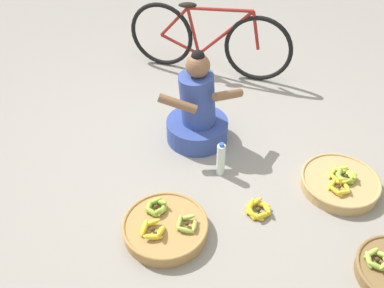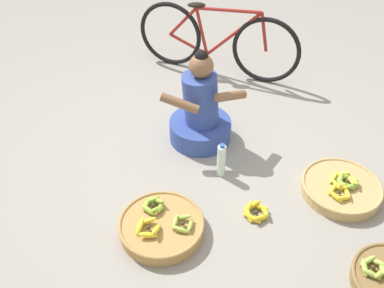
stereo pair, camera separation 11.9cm
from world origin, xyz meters
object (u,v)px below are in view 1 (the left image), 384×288
water_bottle (221,159)px  banana_basket_near_vendor (165,227)px  vendor_woman_front (198,113)px  loose_bananas_back_left (257,209)px  bicycle_leaning (208,40)px  banana_basket_mid_right (340,182)px

water_bottle → banana_basket_near_vendor: bearing=-123.9°
vendor_woman_front → loose_bananas_back_left: size_ratio=4.02×
loose_bananas_back_left → water_bottle: water_bottle is taller
bicycle_leaning → water_bottle: size_ratio=5.47×
banana_basket_mid_right → bicycle_leaning: bearing=119.3°
banana_basket_near_vendor → loose_bananas_back_left: 0.67m
bicycle_leaning → vendor_woman_front: bearing=-95.4°
bicycle_leaning → banana_basket_near_vendor: (-0.32, -2.14, -0.30)m
banana_basket_mid_right → water_bottle: size_ratio=1.95×
bicycle_leaning → water_bottle: (0.07, -1.56, -0.22)m
vendor_woman_front → bicycle_leaning: (0.11, 1.13, 0.09)m
loose_bananas_back_left → water_bottle: bearing=121.5°
water_bottle → banana_basket_mid_right: bearing=-9.8°
vendor_woman_front → loose_bananas_back_left: bearing=-62.9°
banana_basket_near_vendor → banana_basket_mid_right: (1.28, 0.43, -0.00)m
bicycle_leaning → banana_basket_near_vendor: 2.19m
water_bottle → loose_bananas_back_left: bearing=-58.5°
vendor_woman_front → banana_basket_mid_right: 1.23m
bicycle_leaning → banana_basket_near_vendor: size_ratio=2.83×
bicycle_leaning → banana_basket_mid_right: 1.98m
banana_basket_mid_right → loose_bananas_back_left: bearing=-158.9°
bicycle_leaning → banana_basket_mid_right: size_ratio=2.80×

